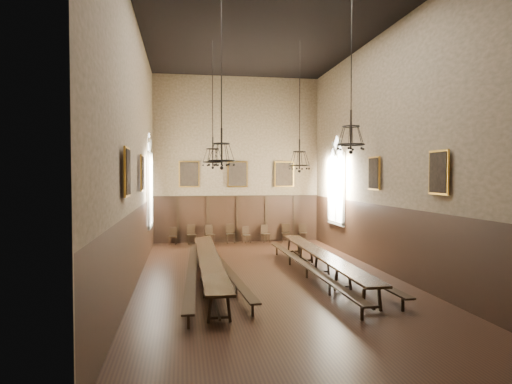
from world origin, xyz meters
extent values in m
cube|color=black|center=(0.00, 0.00, -0.01)|extent=(9.00, 18.00, 0.02)
cube|color=black|center=(0.00, 0.00, 9.01)|extent=(9.00, 18.00, 0.02)
cube|color=#947B5B|center=(0.00, 9.01, 4.50)|extent=(9.00, 0.02, 9.00)
cube|color=#947B5B|center=(0.00, -9.01, 4.50)|extent=(9.00, 0.02, 9.00)
cube|color=#947B5B|center=(-4.51, 0.00, 4.50)|extent=(0.02, 18.00, 9.00)
cube|color=#947B5B|center=(4.51, 0.00, 4.50)|extent=(0.02, 18.00, 9.00)
cube|color=black|center=(-2.07, 0.01, 0.77)|extent=(0.76, 10.33, 0.07)
cube|color=black|center=(2.03, 0.16, 0.75)|extent=(0.85, 10.09, 0.07)
cube|color=black|center=(-2.65, -0.18, 0.44)|extent=(0.73, 10.47, 0.05)
cube|color=black|center=(-1.52, 0.22, 0.42)|extent=(0.97, 9.82, 0.05)
cube|color=black|center=(1.35, -0.25, 0.44)|extent=(0.49, 10.40, 0.05)
cube|color=black|center=(2.61, 0.15, 0.43)|extent=(0.69, 10.12, 0.05)
cube|color=black|center=(-3.47, 8.49, 0.42)|extent=(0.45, 0.45, 0.05)
cube|color=black|center=(-3.47, 8.66, 0.66)|extent=(0.40, 0.09, 0.47)
cube|color=black|center=(-2.49, 8.58, 0.48)|extent=(0.51, 0.51, 0.05)
cube|color=black|center=(-2.49, 8.77, 0.74)|extent=(0.44, 0.12, 0.53)
cube|color=black|center=(-1.53, 8.50, 0.48)|extent=(0.54, 0.54, 0.05)
cube|color=black|center=(-1.53, 8.69, 0.74)|extent=(0.44, 0.15, 0.53)
cube|color=black|center=(-0.41, 8.59, 0.48)|extent=(0.47, 0.47, 0.05)
cube|color=black|center=(-0.41, 8.79, 0.74)|extent=(0.45, 0.06, 0.53)
cube|color=black|center=(0.45, 8.49, 0.41)|extent=(0.47, 0.47, 0.05)
cube|color=black|center=(0.45, 8.66, 0.64)|extent=(0.38, 0.14, 0.45)
cube|color=black|center=(1.50, 8.59, 0.44)|extent=(0.51, 0.51, 0.05)
cube|color=black|center=(1.50, 8.77, 0.69)|extent=(0.41, 0.15, 0.49)
cube|color=black|center=(2.62, 8.54, 0.47)|extent=(0.51, 0.51, 0.05)
cube|color=black|center=(2.62, 8.73, 0.73)|extent=(0.44, 0.12, 0.52)
cube|color=black|center=(3.59, 8.54, 0.45)|extent=(0.48, 0.48, 0.05)
cube|color=black|center=(3.59, 8.72, 0.71)|extent=(0.43, 0.10, 0.50)
cylinder|color=black|center=(-1.75, 2.69, 7.08)|extent=(0.03, 0.03, 3.83)
torus|color=black|center=(-1.75, 2.69, 4.16)|extent=(0.82, 0.82, 0.05)
torus|color=black|center=(-1.75, 2.69, 4.69)|extent=(0.52, 0.52, 0.04)
cylinder|color=black|center=(-1.75, 2.69, 4.59)|extent=(0.06, 0.06, 1.16)
cylinder|color=black|center=(1.71, 2.18, 7.04)|extent=(0.03, 0.03, 3.92)
torus|color=black|center=(1.71, 2.18, 4.03)|extent=(0.85, 0.85, 0.05)
torus|color=black|center=(1.71, 2.18, 4.58)|extent=(0.54, 0.54, 0.04)
cylinder|color=black|center=(1.71, 2.18, 4.48)|extent=(0.06, 0.06, 1.20)
cylinder|color=black|center=(-1.85, -2.59, 6.99)|extent=(0.03, 0.03, 4.02)
torus|color=black|center=(-1.85, -2.59, 4.04)|extent=(0.76, 0.76, 0.04)
torus|color=black|center=(-1.85, -2.59, 4.53)|extent=(0.48, 0.48, 0.04)
cylinder|color=black|center=(-1.85, -2.59, 4.44)|extent=(0.05, 0.05, 1.07)
cylinder|color=black|center=(2.03, -2.65, 7.29)|extent=(0.03, 0.03, 3.43)
torus|color=black|center=(2.03, -2.65, 4.54)|extent=(0.84, 0.84, 0.05)
torus|color=black|center=(2.03, -2.65, 5.08)|extent=(0.53, 0.53, 0.04)
cylinder|color=black|center=(2.03, -2.65, 4.98)|extent=(0.06, 0.06, 1.18)
cube|color=gold|center=(-2.60, 8.88, 3.70)|extent=(1.10, 0.12, 1.40)
cube|color=black|center=(-2.60, 8.88, 3.70)|extent=(0.98, 0.02, 1.28)
cube|color=gold|center=(0.00, 8.88, 3.70)|extent=(1.10, 0.12, 1.40)
cube|color=black|center=(0.00, 8.88, 3.70)|extent=(0.98, 0.02, 1.28)
cube|color=gold|center=(2.60, 8.88, 3.70)|extent=(1.10, 0.12, 1.40)
cube|color=black|center=(2.60, 8.88, 3.70)|extent=(0.98, 0.02, 1.28)
cube|color=gold|center=(-4.38, 1.00, 3.70)|extent=(0.12, 1.00, 1.30)
cube|color=black|center=(-4.38, 1.00, 3.70)|extent=(0.02, 0.88, 1.18)
cube|color=gold|center=(-4.38, -3.50, 3.70)|extent=(0.12, 1.00, 1.30)
cube|color=black|center=(-4.38, -3.50, 3.70)|extent=(0.02, 0.88, 1.18)
cube|color=gold|center=(4.38, 1.00, 3.70)|extent=(0.12, 1.00, 1.30)
cube|color=black|center=(4.38, 1.00, 3.70)|extent=(0.02, 0.88, 1.18)
cube|color=gold|center=(4.38, -3.50, 3.70)|extent=(0.12, 1.00, 1.30)
cube|color=black|center=(4.38, -3.50, 3.70)|extent=(0.02, 0.88, 1.18)
camera|label=1|loc=(-2.97, -15.70, 3.59)|focal=32.00mm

